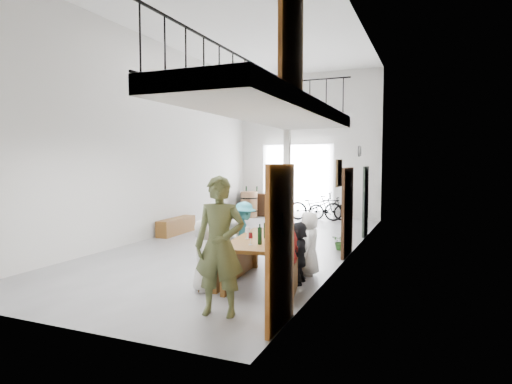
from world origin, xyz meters
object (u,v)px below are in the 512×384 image
at_px(tasting_table, 262,243).
at_px(bench_inner, 230,265).
at_px(oak_barrel, 249,204).
at_px(bicycle_near, 316,206).
at_px(serving_counter, 262,205).
at_px(side_bench, 176,226).
at_px(host_standing, 220,246).

bearing_deg(tasting_table, bench_inner, 167.93).
bearing_deg(bench_inner, oak_barrel, 106.90).
bearing_deg(tasting_table, bicycle_near, 90.80).
height_order(serving_counter, bicycle_near, bicycle_near).
bearing_deg(serving_counter, oak_barrel, -119.91).
xyz_separation_m(side_bench, oak_barrel, (0.42, 4.41, 0.26)).
relative_size(bench_inner, serving_counter, 1.21).
relative_size(oak_barrel, serving_counter, 0.59).
relative_size(oak_barrel, host_standing, 0.51).
distance_m(bench_inner, host_standing, 2.06).
relative_size(tasting_table, oak_barrel, 2.37).
bearing_deg(tasting_table, host_standing, -95.50).
relative_size(side_bench, host_standing, 0.87).
height_order(oak_barrel, bicycle_near, bicycle_near).
xyz_separation_m(tasting_table, serving_counter, (-3.47, 8.72, -0.26)).
height_order(tasting_table, bench_inner, tasting_table).
distance_m(side_bench, oak_barrel, 4.44).
bearing_deg(bicycle_near, side_bench, 140.70).
xyz_separation_m(host_standing, bicycle_near, (-1.24, 9.95, -0.45)).
height_order(bench_inner, oak_barrel, oak_barrel).
relative_size(bench_inner, bicycle_near, 1.03).
bearing_deg(bench_inner, bicycle_near, 89.38).
relative_size(side_bench, bicycle_near, 0.86).
xyz_separation_m(serving_counter, host_standing, (3.53, -10.45, 0.53)).
distance_m(side_bench, bicycle_near, 5.42).
bearing_deg(bench_inner, side_bench, 129.70).
distance_m(oak_barrel, serving_counter, 0.65).
height_order(side_bench, host_standing, host_standing).
height_order(tasting_table, side_bench, tasting_table).
bearing_deg(bicycle_near, oak_barrel, 86.25).
bearing_deg(bench_inner, serving_counter, 103.71).
xyz_separation_m(bench_inner, serving_counter, (-2.82, 8.67, 0.21)).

